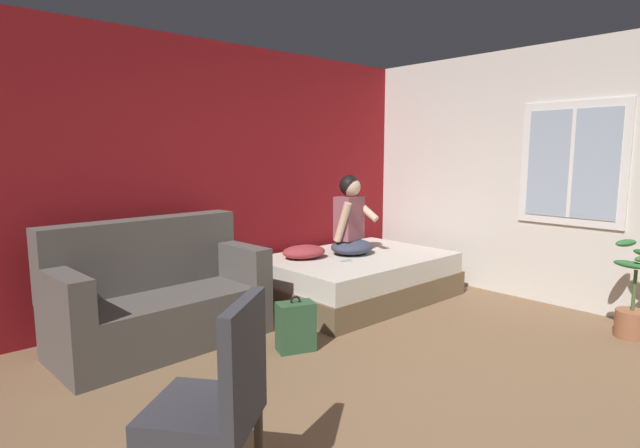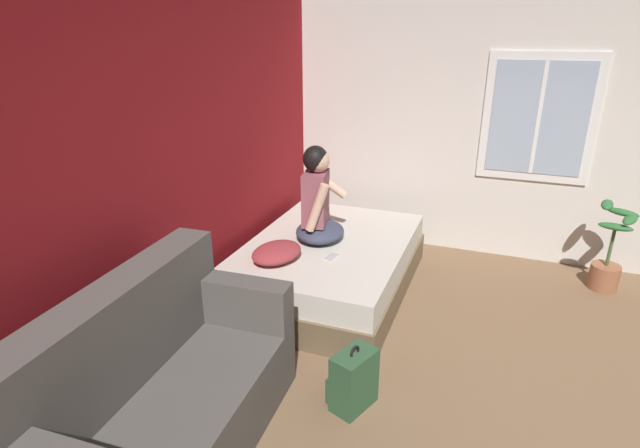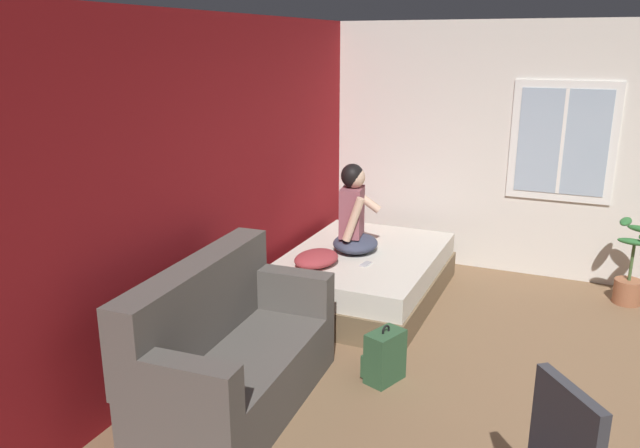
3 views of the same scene
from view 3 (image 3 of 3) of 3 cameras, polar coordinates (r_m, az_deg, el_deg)
The scene contains 10 objects.
ground_plane at distance 4.61m, azimuth 22.47°, elevation -17.50°, with size 40.00×40.00×0.00m, color brown.
wall_back_accent at distance 4.94m, azimuth -12.07°, elevation 2.78°, with size 10.95×0.16×2.70m, color maroon.
wall_side_with_window at distance 7.04m, azimuth 24.44°, elevation 5.68°, with size 0.19×7.16×2.70m.
bed at distance 6.24m, azimuth 3.98°, elevation -4.73°, with size 2.04×1.42×0.48m.
couch at distance 4.46m, azimuth -8.36°, elevation -11.71°, with size 1.74×0.90×1.04m.
person_seated at distance 6.10m, azimuth 3.12°, elevation 0.71°, with size 0.59×0.53×0.88m.
backpack at distance 4.83m, azimuth 5.87°, elevation -11.99°, with size 0.34×0.31×0.46m.
throw_pillow at distance 5.77m, azimuth -0.33°, elevation -3.17°, with size 0.48×0.36×0.14m, color #993338.
cell_phone at distance 5.83m, azimuth 4.22°, elevation -3.67°, with size 0.07×0.14×0.01m, color #B7B7BC.
potted_plant at distance 6.79m, azimuth 26.49°, elevation -4.14°, with size 0.39×0.37×0.85m.
Camera 3 is at (-3.89, 0.14, 2.48)m, focal length 35.00 mm.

